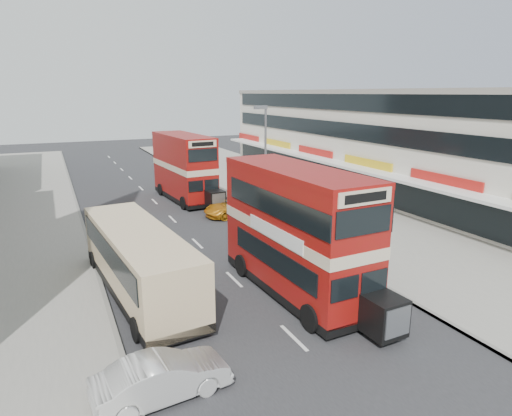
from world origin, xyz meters
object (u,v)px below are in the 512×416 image
coach (139,259)px  car_left_front (162,378)px  pedestrian_far (236,179)px  street_lamp (264,153)px  car_right_b (235,207)px  cyclist (241,207)px  bus_second (184,167)px  car_right_c (190,181)px  car_right_a (274,224)px  pedestrian_near (312,219)px  bus_main (297,231)px

coach → car_left_front: 7.82m
car_left_front → pedestrian_far: 30.81m
street_lamp → car_right_b: 4.70m
cyclist → car_right_b: bearing=129.6°
bus_second → car_right_c: (1.94, 5.00, -2.27)m
car_right_a → car_right_c: bearing=175.1°
coach → pedestrian_near: (11.94, 4.33, -0.65)m
car_right_a → car_right_b: size_ratio=0.91×
bus_main → car_right_c: (2.49, 25.06, -2.39)m
car_right_a → pedestrian_far: size_ratio=2.73×
car_left_front → bus_second: bearing=-23.2°
coach → cyclist: coach is taller
car_left_front → car_right_a: car_left_front is taller
pedestrian_near → cyclist: cyclist is taller
bus_second → pedestrian_near: (4.85, -12.77, -1.84)m
pedestrian_far → pedestrian_near: bearing=-119.4°
car_right_b → cyclist: cyclist is taller
bus_main → bus_second: size_ratio=1.04×
coach → pedestrian_near: size_ratio=6.29×
bus_main → car_left_front: bearing=30.4°
coach → pedestrian_near: coach is taller
pedestrian_far → cyclist: (-3.59, -9.76, -0.15)m
car_right_b → pedestrian_near: pedestrian_near is taller
car_right_c → bus_second: bearing=-24.8°
bus_main → bus_second: (0.55, 20.06, -0.12)m
car_left_front → cyclist: size_ratio=1.88×
coach → street_lamp: bearing=35.7°
bus_main → cyclist: bearing=-104.8°
bus_second → coach: size_ratio=0.91×
bus_main → car_right_b: bearing=-102.9°
car_right_c → pedestrian_far: size_ratio=2.19×
pedestrian_far → coach: bearing=-148.8°
bus_second → pedestrian_far: bearing=-159.5°
street_lamp → pedestrian_near: street_lamp is taller
bus_second → car_right_a: bus_second is taller
pedestrian_near → car_right_a: bearing=-29.1°
street_lamp → car_right_a: 5.97m
bus_second → car_right_b: 7.16m
street_lamp → car_right_c: bearing=98.9°
car_right_a → bus_second: bearing=-174.4°
car_left_front → car_right_a: size_ratio=0.97×
bus_main → coach: 7.30m
car_left_front → pedestrian_far: pedestrian_far is taller
street_lamp → bus_main: (-4.47, -12.52, -1.81)m
car_left_front → coach: bearing=-11.5°
bus_second → cyclist: size_ratio=4.49×
car_right_b → cyclist: bearing=30.1°
bus_main → coach: (-6.55, 2.96, -1.30)m
coach → car_right_c: coach is taller
pedestrian_near → pedestrian_far: 15.55m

